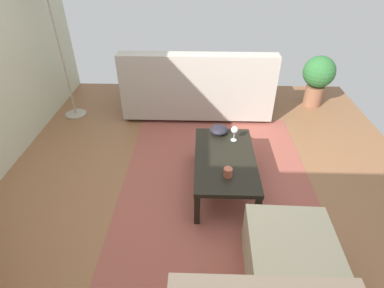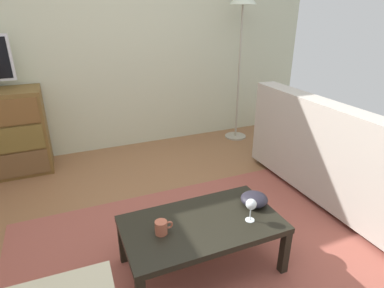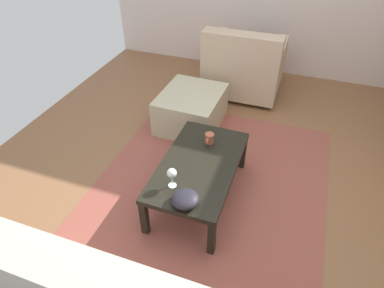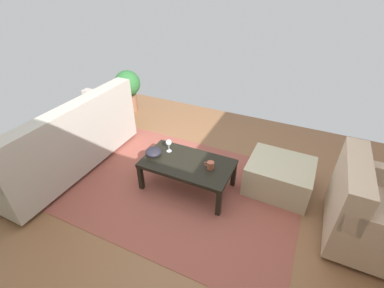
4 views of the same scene
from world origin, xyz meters
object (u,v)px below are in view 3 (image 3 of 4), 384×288
(wine_glass, at_px, (172,174))
(ottoman, at_px, (191,109))
(armchair, at_px, (244,66))
(bowl_decorative, at_px, (185,199))
(mug, at_px, (209,138))
(coffee_table, at_px, (199,167))

(wine_glass, relative_size, ottoman, 0.22)
(armchair, height_order, ottoman, armchair)
(bowl_decorative, relative_size, armchair, 0.22)
(mug, distance_m, armchair, 1.56)
(coffee_table, height_order, mug, mug)
(coffee_table, distance_m, mug, 0.28)
(coffee_table, height_order, ottoman, ottoman)
(mug, bearing_deg, bowl_decorative, 3.83)
(bowl_decorative, bearing_deg, wine_glass, -130.65)
(wine_glass, height_order, ottoman, wine_glass)
(mug, relative_size, ottoman, 0.16)
(coffee_table, relative_size, bowl_decorative, 5.40)
(wine_glass, xyz_separation_m, ottoman, (-1.25, -0.31, -0.29))
(coffee_table, xyz_separation_m, bowl_decorative, (0.41, 0.04, 0.08))
(wine_glass, height_order, armchair, armchair)
(coffee_table, xyz_separation_m, mug, (-0.27, -0.00, 0.09))
(ottoman, bearing_deg, bowl_decorative, 18.22)
(mug, bearing_deg, armchair, -178.03)
(coffee_table, xyz_separation_m, wine_glass, (0.29, -0.10, 0.16))
(mug, distance_m, ottoman, 0.83)
(mug, distance_m, bowl_decorative, 0.69)
(bowl_decorative, distance_m, armchair, 2.25)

